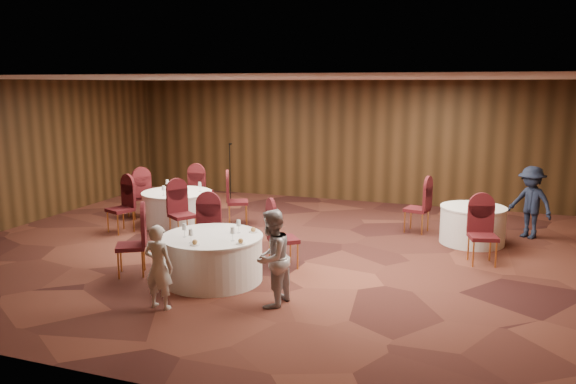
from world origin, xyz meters
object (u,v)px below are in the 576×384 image
(table_left, at_px, (177,208))
(woman_a, at_px, (159,267))
(woman_b, at_px, (272,258))
(table_main, at_px, (213,257))
(mic_stand, at_px, (230,186))
(table_right, at_px, (472,225))
(man_c, at_px, (531,202))

(table_left, height_order, woman_a, woman_a)
(woman_b, bearing_deg, table_main, -109.99)
(table_left, bearing_deg, table_main, -51.11)
(table_main, xyz_separation_m, mic_stand, (-2.30, 5.50, 0.09))
(table_right, bearing_deg, table_left, -174.31)
(table_main, relative_size, man_c, 1.09)
(table_main, height_order, man_c, man_c)
(table_left, relative_size, table_right, 1.23)
(table_right, height_order, woman_b, woman_b)
(table_main, bearing_deg, mic_stand, 112.69)
(mic_stand, bearing_deg, table_main, -67.31)
(table_left, bearing_deg, man_c, 11.08)
(woman_a, height_order, woman_b, woman_b)
(table_right, bearing_deg, woman_a, -129.30)
(mic_stand, height_order, woman_a, mic_stand)
(table_right, relative_size, woman_a, 1.05)
(mic_stand, xyz_separation_m, woman_a, (2.13, -6.78, 0.14))
(woman_a, bearing_deg, man_c, -129.28)
(mic_stand, xyz_separation_m, woman_b, (3.57, -6.15, 0.24))
(table_right, relative_size, mic_stand, 0.80)
(woman_a, bearing_deg, mic_stand, -70.18)
(table_main, height_order, table_left, same)
(woman_a, xyz_separation_m, woman_b, (1.44, 0.63, 0.09))
(table_left, xyz_separation_m, woman_a, (2.25, -4.29, 0.23))
(table_main, xyz_separation_m, table_left, (-2.42, 3.00, 0.00))
(table_left, xyz_separation_m, table_right, (6.28, 0.63, 0.00))
(table_main, xyz_separation_m, table_right, (3.85, 3.63, 0.00))
(woman_a, relative_size, woman_b, 0.87)
(table_left, bearing_deg, mic_stand, 87.10)
(table_left, distance_m, man_c, 7.50)
(mic_stand, height_order, man_c, mic_stand)
(woman_b, distance_m, man_c, 6.28)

